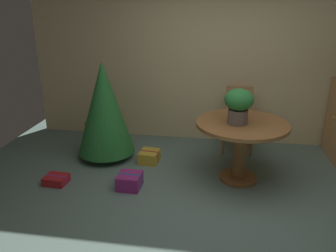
% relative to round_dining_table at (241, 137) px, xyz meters
% --- Properties ---
extents(ground_plane, '(6.60, 6.60, 0.00)m').
position_rel_round_dining_table_xyz_m(ground_plane, '(-0.28, -0.85, -0.58)').
color(ground_plane, slate).
extents(back_wall_panel, '(6.00, 0.10, 2.60)m').
position_rel_round_dining_table_xyz_m(back_wall_panel, '(-0.28, 1.35, 0.72)').
color(back_wall_panel, beige).
rests_on(back_wall_panel, ground_plane).
extents(round_dining_table, '(1.11, 1.11, 0.76)m').
position_rel_round_dining_table_xyz_m(round_dining_table, '(0.00, 0.00, 0.00)').
color(round_dining_table, brown).
rests_on(round_dining_table, ground_plane).
extents(flower_vase, '(0.34, 0.34, 0.42)m').
position_rel_round_dining_table_xyz_m(flower_vase, '(-0.06, -0.05, 0.43)').
color(flower_vase, '#665B51').
rests_on(flower_vase, round_dining_table).
extents(wooden_chair_far, '(0.44, 0.39, 0.96)m').
position_rel_round_dining_table_xyz_m(wooden_chair_far, '(0.00, 0.96, -0.05)').
color(wooden_chair_far, '#B27F4C').
rests_on(wooden_chair_far, ground_plane).
extents(holiday_tree, '(0.80, 0.80, 1.38)m').
position_rel_round_dining_table_xyz_m(holiday_tree, '(-1.85, 0.38, 0.16)').
color(holiday_tree, brown).
rests_on(holiday_tree, ground_plane).
extents(gift_box_gold, '(0.28, 0.32, 0.16)m').
position_rel_round_dining_table_xyz_m(gift_box_gold, '(-1.21, 0.31, -0.50)').
color(gift_box_gold, gold).
rests_on(gift_box_gold, ground_plane).
extents(gift_box_red, '(0.28, 0.25, 0.10)m').
position_rel_round_dining_table_xyz_m(gift_box_red, '(-2.22, -0.46, -0.53)').
color(gift_box_red, red).
rests_on(gift_box_red, ground_plane).
extents(gift_box_purple, '(0.28, 0.28, 0.18)m').
position_rel_round_dining_table_xyz_m(gift_box_purple, '(-1.30, -0.42, -0.49)').
color(gift_box_purple, '#9E287A').
rests_on(gift_box_purple, ground_plane).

